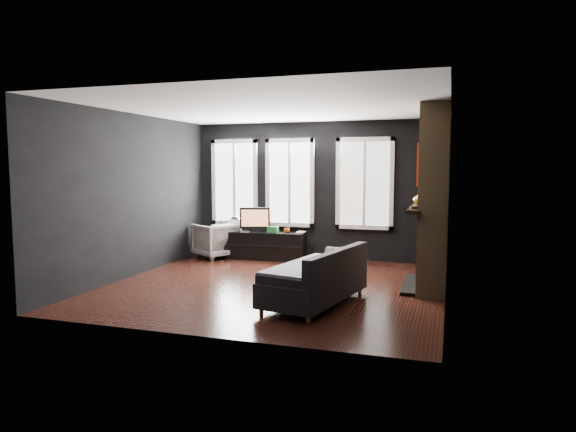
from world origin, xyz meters
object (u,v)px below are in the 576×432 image
(monitor, at_px, (255,218))
(mantel_vase, at_px, (419,198))
(mug, at_px, (287,230))
(armchair, at_px, (216,238))
(book, at_px, (297,227))
(sofa, at_px, (314,276))
(media_console, at_px, (266,245))

(monitor, height_order, mantel_vase, mantel_vase)
(monitor, distance_m, mug, 0.68)
(monitor, height_order, mug, monitor)
(armchair, bearing_deg, mantel_vase, 109.37)
(armchair, bearing_deg, book, 130.62)
(sofa, height_order, mug, sofa)
(armchair, relative_size, book, 3.41)
(monitor, bearing_deg, media_console, -3.12)
(monitor, height_order, book, monitor)
(book, xyz_separation_m, mantel_vase, (2.37, -1.15, 0.67))
(sofa, bearing_deg, mug, 126.62)
(sofa, xyz_separation_m, armchair, (-2.78, 2.79, 0.01))
(sofa, height_order, armchair, armchair)
(media_console, bearing_deg, monitor, -171.83)
(armchair, xyz_separation_m, media_console, (1.01, 0.15, -0.12))
(media_console, relative_size, monitor, 2.57)
(sofa, relative_size, media_console, 1.12)
(armchair, height_order, mantel_vase, mantel_vase)
(mantel_vase, bearing_deg, monitor, 162.51)
(book, bearing_deg, mantel_vase, -25.77)
(media_console, xyz_separation_m, book, (0.62, 0.10, 0.38))
(armchair, relative_size, media_console, 0.49)
(mug, bearing_deg, armchair, -173.62)
(sofa, distance_m, mantel_vase, 2.44)
(mantel_vase, bearing_deg, armchair, 167.32)
(media_console, height_order, mantel_vase, mantel_vase)
(mug, bearing_deg, sofa, -65.74)
(monitor, relative_size, mug, 5.31)
(monitor, xyz_separation_m, mantel_vase, (3.20, -1.01, 0.51))
(mantel_vase, bearing_deg, book, 154.23)
(media_console, xyz_separation_m, mantel_vase, (2.99, -1.05, 1.05))
(armchair, distance_m, book, 1.67)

